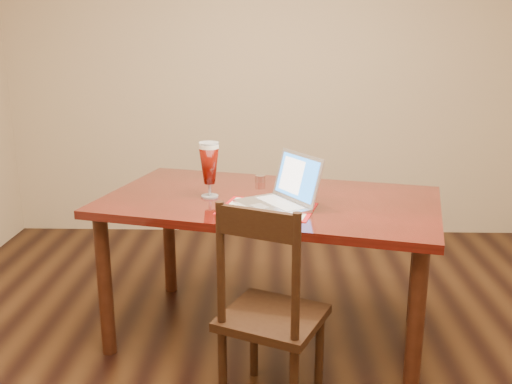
{
  "coord_description": "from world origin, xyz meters",
  "views": [
    {
      "loc": [
        -0.04,
        -2.27,
        1.67
      ],
      "look_at": [
        -0.12,
        0.59,
        0.88
      ],
      "focal_mm": 40.0,
      "sensor_mm": 36.0,
      "label": 1
    }
  ],
  "objects": [
    {
      "name": "dining_chair",
      "position": [
        -0.04,
        0.03,
        0.47
      ],
      "size": [
        0.55,
        0.54,
        1.01
      ],
      "rotation": [
        0.0,
        0.0,
        -0.42
      ],
      "color": "black",
      "rests_on": "ground"
    },
    {
      "name": "room_shell",
      "position": [
        0.0,
        0.0,
        1.76
      ],
      "size": [
        4.51,
        5.01,
        2.71
      ],
      "color": "tan",
      "rests_on": "ground"
    },
    {
      "name": "dining_table",
      "position": [
        -0.05,
        0.67,
        0.74
      ],
      "size": [
        1.95,
        1.4,
        1.13
      ],
      "rotation": [
        0.0,
        0.0,
        -0.25
      ],
      "color": "#510F0A",
      "rests_on": "ground"
    }
  ]
}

